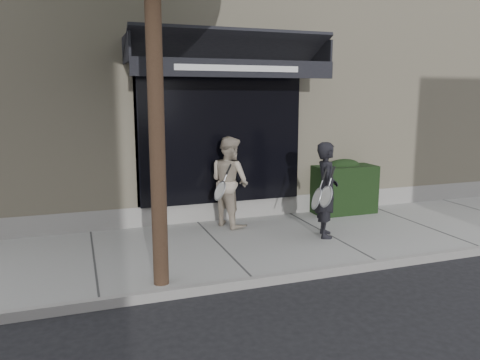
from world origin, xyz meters
name	(u,v)px	position (x,y,z in m)	size (l,w,h in m)	color
ground	(326,239)	(0.00, 0.00, 0.00)	(80.00, 80.00, 0.00)	black
sidewalk	(326,236)	(0.00, 0.00, 0.06)	(20.00, 3.00, 0.12)	gray
curb	(378,265)	(0.00, -1.55, 0.07)	(20.00, 0.10, 0.14)	gray
building_facade	(236,89)	(-0.01, 4.96, 2.74)	(14.30, 8.04, 5.64)	beige
hedge	(343,187)	(1.10, 1.25, 0.66)	(1.30, 0.70, 1.14)	black
pedestrian_front	(326,190)	(-0.11, -0.15, 0.95)	(0.76, 0.83, 1.66)	black
pedestrian_back	(230,181)	(-1.48, 1.07, 0.97)	(0.90, 1.01, 1.70)	#B5A691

